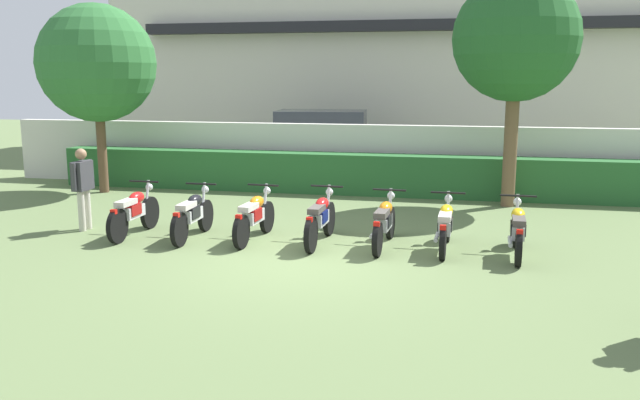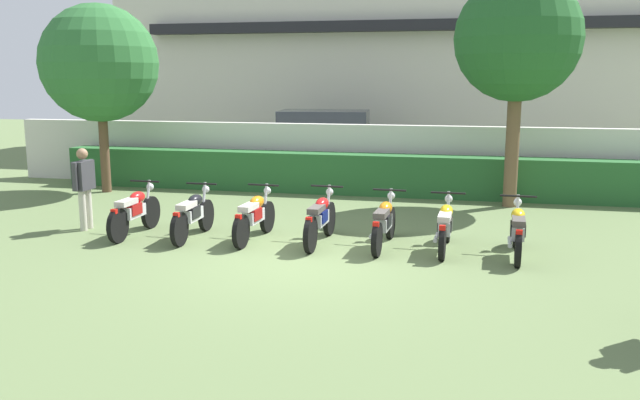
{
  "view_description": "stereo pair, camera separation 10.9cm",
  "coord_description": "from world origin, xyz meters",
  "px_view_note": "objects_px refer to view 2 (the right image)",
  "views": [
    {
      "loc": [
        2.51,
        -10.0,
        2.93
      ],
      "look_at": [
        0.0,
        1.39,
        0.74
      ],
      "focal_mm": 37.23,
      "sensor_mm": 36.0,
      "label": 1
    },
    {
      "loc": [
        2.61,
        -9.98,
        2.93
      ],
      "look_at": [
        0.0,
        1.39,
        0.74
      ],
      "focal_mm": 37.23,
      "sensor_mm": 36.0,
      "label": 2
    }
  ],
  "objects_px": {
    "parked_car": "(329,142)",
    "motorcycle_in_row_2": "(254,216)",
    "motorcycle_in_row_0": "(134,211)",
    "tree_far_side": "(518,39)",
    "motorcycle_in_row_6": "(517,230)",
    "tree_near_inspector": "(99,64)",
    "motorcycle_in_row_3": "(320,218)",
    "motorcycle_in_row_1": "(193,214)",
    "motorcycle_in_row_4": "(384,222)",
    "inspector_person": "(84,182)",
    "motorcycle_in_row_5": "(445,226)"
  },
  "relations": [
    {
      "from": "parked_car",
      "to": "motorcycle_in_row_2",
      "type": "distance_m",
      "value": 8.93
    },
    {
      "from": "motorcycle_in_row_0",
      "to": "tree_far_side",
      "type": "bearing_deg",
      "value": -56.64
    },
    {
      "from": "tree_far_side",
      "to": "motorcycle_in_row_6",
      "type": "distance_m",
      "value": 5.51
    },
    {
      "from": "tree_near_inspector",
      "to": "motorcycle_in_row_3",
      "type": "bearing_deg",
      "value": -31.4
    },
    {
      "from": "tree_far_side",
      "to": "motorcycle_in_row_2",
      "type": "relative_size",
      "value": 2.74
    },
    {
      "from": "tree_near_inspector",
      "to": "motorcycle_in_row_1",
      "type": "bearing_deg",
      "value": -44.55
    },
    {
      "from": "parked_car",
      "to": "tree_far_side",
      "type": "bearing_deg",
      "value": -46.56
    },
    {
      "from": "motorcycle_in_row_3",
      "to": "motorcycle_in_row_4",
      "type": "bearing_deg",
      "value": -88.1
    },
    {
      "from": "motorcycle_in_row_0",
      "to": "motorcycle_in_row_2",
      "type": "distance_m",
      "value": 2.3
    },
    {
      "from": "tree_far_side",
      "to": "motorcycle_in_row_3",
      "type": "height_order",
      "value": "tree_far_side"
    },
    {
      "from": "parked_car",
      "to": "inspector_person",
      "type": "distance_m",
      "value": 9.28
    },
    {
      "from": "tree_far_side",
      "to": "motorcycle_in_row_4",
      "type": "bearing_deg",
      "value": -118.26
    },
    {
      "from": "motorcycle_in_row_4",
      "to": "tree_near_inspector",
      "type": "bearing_deg",
      "value": 65.25
    },
    {
      "from": "motorcycle_in_row_3",
      "to": "motorcycle_in_row_6",
      "type": "relative_size",
      "value": 1.05
    },
    {
      "from": "parked_car",
      "to": "motorcycle_in_row_6",
      "type": "bearing_deg",
      "value": -65.71
    },
    {
      "from": "motorcycle_in_row_3",
      "to": "motorcycle_in_row_0",
      "type": "bearing_deg",
      "value": 94.34
    },
    {
      "from": "tree_near_inspector",
      "to": "motorcycle_in_row_0",
      "type": "bearing_deg",
      "value": -53.82
    },
    {
      "from": "motorcycle_in_row_1",
      "to": "motorcycle_in_row_3",
      "type": "distance_m",
      "value": 2.36
    },
    {
      "from": "tree_far_side",
      "to": "motorcycle_in_row_1",
      "type": "distance_m",
      "value": 8.0
    },
    {
      "from": "motorcycle_in_row_5",
      "to": "motorcycle_in_row_6",
      "type": "relative_size",
      "value": 0.98
    },
    {
      "from": "parked_car",
      "to": "motorcycle_in_row_0",
      "type": "xyz_separation_m",
      "value": [
        -1.75,
        -9.04,
        -0.48
      ]
    },
    {
      "from": "motorcycle_in_row_3",
      "to": "motorcycle_in_row_5",
      "type": "distance_m",
      "value": 2.18
    },
    {
      "from": "motorcycle_in_row_2",
      "to": "inspector_person",
      "type": "relative_size",
      "value": 1.18
    },
    {
      "from": "motorcycle_in_row_4",
      "to": "inspector_person",
      "type": "bearing_deg",
      "value": 92.07
    },
    {
      "from": "tree_far_side",
      "to": "tree_near_inspector",
      "type": "bearing_deg",
      "value": -178.24
    },
    {
      "from": "parked_car",
      "to": "tree_near_inspector",
      "type": "bearing_deg",
      "value": -139.75
    },
    {
      "from": "motorcycle_in_row_2",
      "to": "motorcycle_in_row_4",
      "type": "relative_size",
      "value": 0.99
    },
    {
      "from": "motorcycle_in_row_2",
      "to": "motorcycle_in_row_6",
      "type": "distance_m",
      "value": 4.56
    },
    {
      "from": "motorcycle_in_row_1",
      "to": "motorcycle_in_row_6",
      "type": "bearing_deg",
      "value": -90.37
    },
    {
      "from": "motorcycle_in_row_4",
      "to": "motorcycle_in_row_6",
      "type": "distance_m",
      "value": 2.22
    },
    {
      "from": "tree_near_inspector",
      "to": "inspector_person",
      "type": "height_order",
      "value": "tree_near_inspector"
    },
    {
      "from": "motorcycle_in_row_3",
      "to": "motorcycle_in_row_5",
      "type": "height_order",
      "value": "motorcycle_in_row_3"
    },
    {
      "from": "motorcycle_in_row_0",
      "to": "motorcycle_in_row_4",
      "type": "height_order",
      "value": "motorcycle_in_row_0"
    },
    {
      "from": "tree_near_inspector",
      "to": "motorcycle_in_row_6",
      "type": "distance_m",
      "value": 11.08
    },
    {
      "from": "motorcycle_in_row_5",
      "to": "inspector_person",
      "type": "xyz_separation_m",
      "value": [
        -6.84,
        0.07,
        0.49
      ]
    },
    {
      "from": "motorcycle_in_row_6",
      "to": "motorcycle_in_row_1",
      "type": "bearing_deg",
      "value": 92.09
    },
    {
      "from": "motorcycle_in_row_1",
      "to": "motorcycle_in_row_3",
      "type": "bearing_deg",
      "value": -87.31
    },
    {
      "from": "motorcycle_in_row_0",
      "to": "motorcycle_in_row_3",
      "type": "bearing_deg",
      "value": -86.76
    },
    {
      "from": "motorcycle_in_row_3",
      "to": "motorcycle_in_row_6",
      "type": "xyz_separation_m",
      "value": [
        3.35,
        -0.12,
        -0.01
      ]
    },
    {
      "from": "tree_near_inspector",
      "to": "tree_far_side",
      "type": "xyz_separation_m",
      "value": [
        10.0,
        0.31,
        0.48
      ]
    },
    {
      "from": "motorcycle_in_row_5",
      "to": "motorcycle_in_row_0",
      "type": "bearing_deg",
      "value": 93.22
    },
    {
      "from": "motorcycle_in_row_4",
      "to": "inspector_person",
      "type": "xyz_separation_m",
      "value": [
        -5.8,
        0.07,
        0.48
      ]
    },
    {
      "from": "motorcycle_in_row_1",
      "to": "motorcycle_in_row_2",
      "type": "distance_m",
      "value": 1.15
    },
    {
      "from": "motorcycle_in_row_1",
      "to": "motorcycle_in_row_4",
      "type": "bearing_deg",
      "value": -88.29
    },
    {
      "from": "motorcycle_in_row_3",
      "to": "motorcycle_in_row_1",
      "type": "bearing_deg",
      "value": 94.94
    },
    {
      "from": "parked_car",
      "to": "motorcycle_in_row_6",
      "type": "relative_size",
      "value": 2.52
    },
    {
      "from": "motorcycle_in_row_1",
      "to": "motorcycle_in_row_5",
      "type": "distance_m",
      "value": 4.53
    },
    {
      "from": "motorcycle_in_row_0",
      "to": "motorcycle_in_row_3",
      "type": "xyz_separation_m",
      "value": [
        3.51,
        0.16,
        0.0
      ]
    },
    {
      "from": "motorcycle_in_row_0",
      "to": "inspector_person",
      "type": "height_order",
      "value": "inspector_person"
    },
    {
      "from": "inspector_person",
      "to": "motorcycle_in_row_0",
      "type": "bearing_deg",
      "value": -11.13
    }
  ]
}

